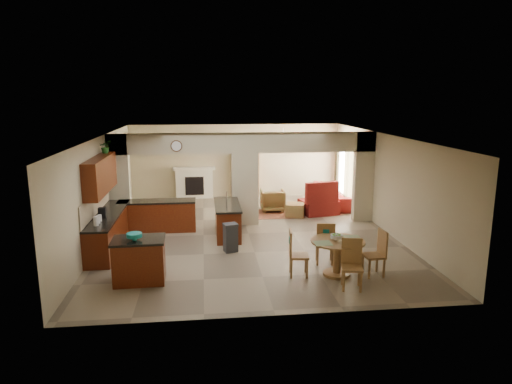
{
  "coord_description": "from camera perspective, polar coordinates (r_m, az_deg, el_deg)",
  "views": [
    {
      "loc": [
        -1.21,
        -12.48,
        3.9
      ],
      "look_at": [
        0.26,
        0.3,
        1.15
      ],
      "focal_mm": 32.0,
      "sensor_mm": 36.0,
      "label": 1
    }
  ],
  "objects": [
    {
      "name": "wall_clock",
      "position": [
        13.44,
        -9.92,
        5.69
      ],
      "size": [
        0.34,
        0.03,
        0.34
      ],
      "primitive_type": "cylinder",
      "rotation": [
        1.57,
        0.0,
        0.0
      ],
      "color": "#53331B",
      "rests_on": "partition_header"
    },
    {
      "name": "partition_center_pier",
      "position": [
        13.82,
        -1.38,
        0.37
      ],
      "size": [
        0.8,
        0.25,
        2.2
      ],
      "primitive_type": "cube",
      "color": "#BBB189",
      "rests_on": "floor"
    },
    {
      "name": "partition_header",
      "position": [
        13.61,
        -1.41,
        6.15
      ],
      "size": [
        8.0,
        0.25,
        0.6
      ],
      "primitive_type": "cube",
      "color": "#BBB189",
      "rests_on": "partition_center_pier"
    },
    {
      "name": "wall_front",
      "position": [
        7.98,
        2.52,
        -6.19
      ],
      "size": [
        8.0,
        0.0,
        8.0
      ],
      "primitive_type": "plane",
      "rotation": [
        -1.57,
        0.0,
        0.0
      ],
      "color": "#BBB189",
      "rests_on": "floor"
    },
    {
      "name": "rug",
      "position": [
        15.29,
        2.75,
        -2.72
      ],
      "size": [
        1.6,
        1.3,
        0.01
      ],
      "primitive_type": "cube",
      "color": "brown",
      "rests_on": "floor"
    },
    {
      "name": "drape_a_right",
      "position": [
        16.44,
        11.78,
        2.35
      ],
      "size": [
        0.1,
        0.28,
        2.3
      ],
      "primitive_type": "cube",
      "color": "#3D2218",
      "rests_on": "wall_right"
    },
    {
      "name": "sofa",
      "position": [
        16.6,
        9.38,
        -0.41
      ],
      "size": [
        2.55,
        1.13,
        0.73
      ],
      "primitive_type": "imported",
      "rotation": [
        0.0,
        0.0,
        1.51
      ],
      "color": "maroon",
      "rests_on": "floor"
    },
    {
      "name": "chair_east",
      "position": [
        10.39,
        14.96,
        -7.15
      ],
      "size": [
        0.46,
        0.46,
        1.02
      ],
      "rotation": [
        0.0,
        0.0,
        4.8
      ],
      "color": "brown",
      "rests_on": "floor"
    },
    {
      "name": "ceiling_fan",
      "position": [
        15.78,
        3.4,
        7.16
      ],
      "size": [
        1.0,
        1.0,
        0.1
      ],
      "primitive_type": "cylinder",
      "color": "white",
      "rests_on": "ceiling"
    },
    {
      "name": "drape_a_left",
      "position": [
        15.33,
        13.17,
        1.59
      ],
      "size": [
        0.1,
        0.28,
        2.3
      ],
      "primitive_type": "cube",
      "color": "#3D2218",
      "rests_on": "wall_right"
    },
    {
      "name": "shelving_unit",
      "position": [
        17.63,
        -1.37,
        2.26
      ],
      "size": [
        1.0,
        0.32,
        1.8
      ],
      "primitive_type": "cube",
      "color": "brown",
      "rests_on": "floor"
    },
    {
      "name": "chair_south",
      "position": [
        9.64,
        11.88,
        -8.51
      ],
      "size": [
        0.5,
        0.5,
        1.02
      ],
      "rotation": [
        0.0,
        0.0,
        -0.22
      ],
      "color": "brown",
      "rests_on": "floor"
    },
    {
      "name": "peninsula",
      "position": [
        12.85,
        -3.59,
        -3.5
      ],
      "size": [
        0.7,
        1.85,
        0.91
      ],
      "color": "#470E08",
      "rests_on": "floor"
    },
    {
      "name": "teal_bowl",
      "position": [
        9.81,
        -14.96,
        -5.41
      ],
      "size": [
        0.32,
        0.32,
        0.15
      ],
      "primitive_type": "cylinder",
      "color": "teal",
      "rests_on": "kitchen_island"
    },
    {
      "name": "chair_north",
      "position": [
        10.78,
        8.64,
        -6.15
      ],
      "size": [
        0.48,
        0.48,
        1.02
      ],
      "rotation": [
        0.0,
        0.0,
        2.97
      ],
      "color": "brown",
      "rests_on": "floor"
    },
    {
      "name": "fruit_bowl",
      "position": [
        10.09,
        10.03,
        -5.57
      ],
      "size": [
        0.27,
        0.27,
        0.14
      ],
      "primitive_type": "cylinder",
      "color": "#58AC25",
      "rests_on": "dining_table"
    },
    {
      "name": "window_b",
      "position": [
        17.49,
        10.79,
        2.96
      ],
      "size": [
        0.02,
        0.9,
        1.9
      ],
      "primitive_type": "cube",
      "color": "white",
      "rests_on": "wall_right"
    },
    {
      "name": "chair_west",
      "position": [
        10.06,
        4.9,
        -7.41
      ],
      "size": [
        0.47,
        0.47,
        1.02
      ],
      "rotation": [
        0.0,
        0.0,
        1.45
      ],
      "color": "brown",
      "rests_on": "floor"
    },
    {
      "name": "floor",
      "position": [
        13.13,
        -0.96,
        -5.21
      ],
      "size": [
        10.0,
        10.0,
        0.0
      ],
      "primitive_type": "plane",
      "color": "#82745A",
      "rests_on": "ground"
    },
    {
      "name": "wall_back",
      "position": [
        17.7,
        -2.56,
        3.93
      ],
      "size": [
        8.0,
        0.0,
        8.0
      ],
      "primitive_type": "plane",
      "rotation": [
        1.57,
        0.0,
        0.0
      ],
      "color": "#BBB189",
      "rests_on": "floor"
    },
    {
      "name": "trash_can",
      "position": [
        11.6,
        -3.2,
        -5.84
      ],
      "size": [
        0.38,
        0.35,
        0.68
      ],
      "primitive_type": "cube",
      "rotation": [
        0.0,
        0.0,
        0.28
      ],
      "color": "#2E2E30",
      "rests_on": "floor"
    },
    {
      "name": "wall_left",
      "position": [
        13.03,
        -18.77,
        0.35
      ],
      "size": [
        0.0,
        10.0,
        10.0
      ],
      "primitive_type": "plane",
      "rotation": [
        1.57,
        0.0,
        1.57
      ],
      "color": "#BBB189",
      "rests_on": "floor"
    },
    {
      "name": "window_a",
      "position": [
        15.9,
        12.59,
        1.99
      ],
      "size": [
        0.02,
        0.9,
        1.9
      ],
      "primitive_type": "cube",
      "color": "white",
      "rests_on": "wall_right"
    },
    {
      "name": "kitchen_counter",
      "position": [
        12.87,
        -15.49,
        -3.87
      ],
      "size": [
        2.52,
        3.29,
        1.48
      ],
      "color": "#470E08",
      "rests_on": "floor"
    },
    {
      "name": "ceiling",
      "position": [
        12.59,
        -1.01,
        7.05
      ],
      "size": [
        10.0,
        10.0,
        0.0
      ],
      "primitive_type": "plane",
      "rotation": [
        3.14,
        0.0,
        0.0
      ],
      "color": "white",
      "rests_on": "wall_back"
    },
    {
      "name": "dining_table",
      "position": [
        10.2,
        10.13,
        -7.44
      ],
      "size": [
        1.17,
        1.17,
        0.8
      ],
      "color": "brown",
      "rests_on": "floor"
    },
    {
      "name": "wall_right",
      "position": [
        13.76,
        15.84,
        1.13
      ],
      "size": [
        0.0,
        10.0,
        10.0
      ],
      "primitive_type": "plane",
      "rotation": [
        1.57,
        0.0,
        -1.57
      ],
      "color": "#BBB189",
      "rests_on": "floor"
    },
    {
      "name": "ottoman",
      "position": [
        14.97,
        4.93,
        -2.24
      ],
      "size": [
        0.73,
        0.73,
        0.42
      ],
      "primitive_type": "cube",
      "rotation": [
        0.0,
        0.0,
        -0.3
      ],
      "color": "maroon",
      "rests_on": "floor"
    },
    {
      "name": "armchair",
      "position": [
        15.58,
        2.09,
        -1.05
      ],
      "size": [
        0.82,
        0.84,
        0.74
      ],
      "primitive_type": "imported",
      "rotation": [
        0.0,
        0.0,
        3.1
      ],
      "color": "maroon",
      "rests_on": "floor"
    },
    {
      "name": "plant",
      "position": [
        12.84,
        -18.31,
        5.4
      ],
      "size": [
        0.38,
        0.35,
        0.35
      ],
      "primitive_type": "imported",
      "rotation": [
        0.0,
        0.0,
        0.28
      ],
      "color": "#144D15",
      "rests_on": "upper_cabinets"
    },
    {
      "name": "drape_b_right",
      "position": [
        18.04,
        10.11,
        3.26
      ],
      "size": [
        0.1,
        0.28,
        2.3
      ],
      "primitive_type": "cube",
      "color": "#3D2218",
      "rests_on": "wall_right"
    },
    {
      "name": "upper_cabinets",
      "position": [
        12.13,
        -18.88,
        2.02
      ],
      "size": [
        0.35,
        2.4,
        0.9
      ],
      "primitive_type": "cube",
      "color": "#470E08",
      "rests_on": "wall_left"
    },
    {
      "name": "glazed_door",
      "position": [
        16.71,
        11.63,
        1.99
      ],
      "size": [
        0.02,
        0.7,
        2.1
      ],
      "primitive_type": "cube",
      "color": "white",
      "rests_on": "wall_right"
    },
    {
      "name": "fireplace",
      "position": [
        17.63,
        -7.69,
        1.21
      ],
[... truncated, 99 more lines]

